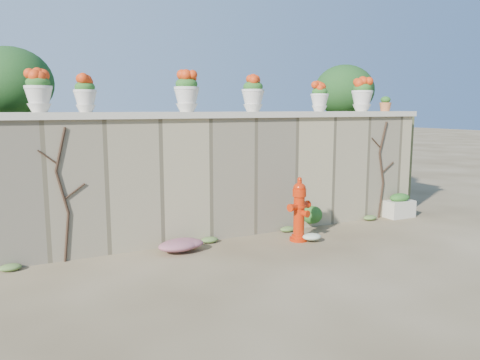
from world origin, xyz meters
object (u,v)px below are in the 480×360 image
planter_box (399,206)px  fire_hydrant (299,209)px  urn_pot_0 (38,91)px  terracotta_pot (385,105)px

planter_box → fire_hydrant: bearing=-168.4°
urn_pot_0 → terracotta_pot: (6.35, 0.00, -0.16)m
fire_hydrant → planter_box: fire_hydrant is taller
planter_box → terracotta_pot: 2.04m
planter_box → urn_pot_0: 6.85m
fire_hydrant → planter_box: (2.74, 0.48, -0.30)m
planter_box → terracotta_pot: bearing=113.4°
fire_hydrant → planter_box: 2.80m
planter_box → urn_pot_0: (-6.49, 0.36, 2.16)m
planter_box → terracotta_pot: (-0.14, 0.36, 2.01)m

